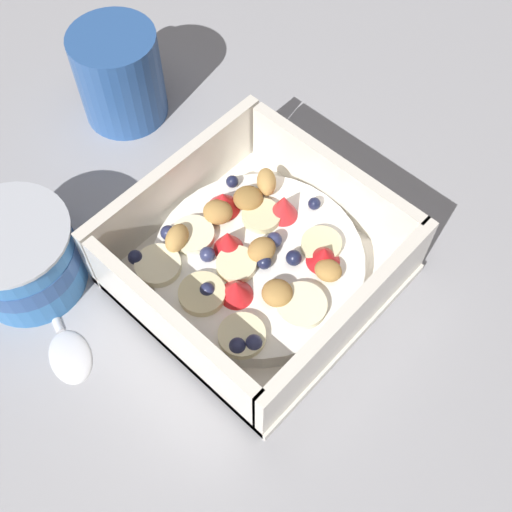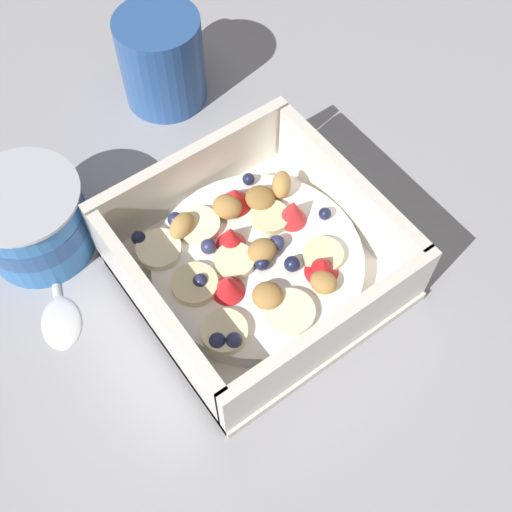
{
  "view_description": "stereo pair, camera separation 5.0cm",
  "coord_description": "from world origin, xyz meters",
  "px_view_note": "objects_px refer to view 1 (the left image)",
  "views": [
    {
      "loc": [
        -0.18,
        -0.18,
        0.47
      ],
      "look_at": [
        0.01,
        0.0,
        0.03
      ],
      "focal_mm": 45.21,
      "sensor_mm": 36.0,
      "label": 1
    },
    {
      "loc": [
        -0.15,
        -0.21,
        0.47
      ],
      "look_at": [
        0.01,
        0.0,
        0.03
      ],
      "focal_mm": 45.21,
      "sensor_mm": 36.0,
      "label": 2
    }
  ],
  "objects_px": {
    "coffee_mug": "(120,74)",
    "spoon": "(58,327)",
    "fruit_bowl": "(255,260)",
    "yogurt_cup": "(21,257)"
  },
  "relations": [
    {
      "from": "coffee_mug",
      "to": "spoon",
      "type": "bearing_deg",
      "value": -144.14
    },
    {
      "from": "fruit_bowl",
      "to": "yogurt_cup",
      "type": "bearing_deg",
      "value": 134.54
    },
    {
      "from": "spoon",
      "to": "coffee_mug",
      "type": "xyz_separation_m",
      "value": [
        0.19,
        0.14,
        0.04
      ]
    },
    {
      "from": "fruit_bowl",
      "to": "spoon",
      "type": "relative_size",
      "value": 1.15
    },
    {
      "from": "fruit_bowl",
      "to": "yogurt_cup",
      "type": "xyz_separation_m",
      "value": [
        -0.13,
        0.13,
        0.01
      ]
    },
    {
      "from": "spoon",
      "to": "yogurt_cup",
      "type": "xyz_separation_m",
      "value": [
        0.01,
        0.05,
        0.03
      ]
    },
    {
      "from": "fruit_bowl",
      "to": "spoon",
      "type": "bearing_deg",
      "value": 151.03
    },
    {
      "from": "coffee_mug",
      "to": "yogurt_cup",
      "type": "bearing_deg",
      "value": -153.87
    },
    {
      "from": "fruit_bowl",
      "to": "yogurt_cup",
      "type": "height_order",
      "value": "yogurt_cup"
    },
    {
      "from": "yogurt_cup",
      "to": "fruit_bowl",
      "type": "bearing_deg",
      "value": -45.46
    }
  ]
}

